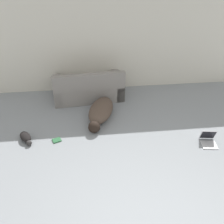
{
  "coord_description": "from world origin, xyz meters",
  "views": [
    {
      "loc": [
        -0.75,
        -1.65,
        3.28
      ],
      "look_at": [
        -0.29,
        2.52,
        0.54
      ],
      "focal_mm": 40.0,
      "sensor_mm": 36.0,
      "label": 1
    }
  ],
  "objects_px": {
    "couch": "(89,89)",
    "cat": "(26,138)",
    "book_green": "(57,140)",
    "dog": "(101,111)",
    "laptop_open": "(208,139)"
  },
  "relations": [
    {
      "from": "cat",
      "to": "couch",
      "type": "bearing_deg",
      "value": 111.77
    },
    {
      "from": "couch",
      "to": "cat",
      "type": "height_order",
      "value": "couch"
    },
    {
      "from": "book_green",
      "to": "cat",
      "type": "bearing_deg",
      "value": 172.54
    },
    {
      "from": "couch",
      "to": "book_green",
      "type": "xyz_separation_m",
      "value": [
        -0.72,
        -1.69,
        -0.25
      ]
    },
    {
      "from": "laptop_open",
      "to": "dog",
      "type": "bearing_deg",
      "value": 160.21
    },
    {
      "from": "couch",
      "to": "cat",
      "type": "distance_m",
      "value": 2.1
    },
    {
      "from": "couch",
      "to": "dog",
      "type": "distance_m",
      "value": 0.98
    },
    {
      "from": "cat",
      "to": "laptop_open",
      "type": "bearing_deg",
      "value": 54.37
    },
    {
      "from": "couch",
      "to": "cat",
      "type": "relative_size",
      "value": 3.6
    },
    {
      "from": "laptop_open",
      "to": "book_green",
      "type": "xyz_separation_m",
      "value": [
        -3.05,
        0.39,
        -0.07
      ]
    },
    {
      "from": "cat",
      "to": "book_green",
      "type": "xyz_separation_m",
      "value": [
        0.62,
        -0.08,
        -0.06
      ]
    },
    {
      "from": "couch",
      "to": "laptop_open",
      "type": "xyz_separation_m",
      "value": [
        2.33,
        -2.07,
        -0.18
      ]
    },
    {
      "from": "cat",
      "to": "laptop_open",
      "type": "xyz_separation_m",
      "value": [
        3.67,
        -0.47,
        0.01
      ]
    },
    {
      "from": "couch",
      "to": "cat",
      "type": "bearing_deg",
      "value": 45.82
    },
    {
      "from": "cat",
      "to": "book_green",
      "type": "distance_m",
      "value": 0.63
    }
  ]
}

